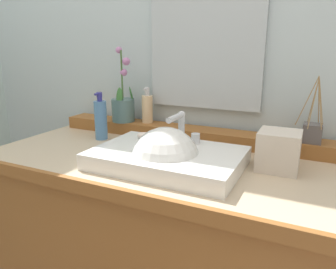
% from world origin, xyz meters
% --- Properties ---
extents(wall_back, '(3.31, 0.20, 2.54)m').
position_xyz_m(wall_back, '(0.00, 0.42, 1.27)').
color(wall_back, silver).
rests_on(wall_back, ground).
extents(vanity_cabinet, '(1.34, 0.63, 0.88)m').
position_xyz_m(vanity_cabinet, '(0.00, -0.00, 0.44)').
color(vanity_cabinet, brown).
rests_on(vanity_cabinet, ground).
extents(back_ledge, '(1.26, 0.12, 0.05)m').
position_xyz_m(back_ledge, '(0.00, 0.24, 0.91)').
color(back_ledge, brown).
rests_on(back_ledge, vanity_cabinet).
extents(sink_basin, '(0.49, 0.33, 0.26)m').
position_xyz_m(sink_basin, '(0.04, -0.09, 0.90)').
color(sink_basin, white).
rests_on(sink_basin, vanity_cabinet).
extents(soap_bar, '(0.07, 0.04, 0.02)m').
position_xyz_m(soap_bar, '(-0.09, 0.01, 0.95)').
color(soap_bar, silver).
rests_on(soap_bar, sink_basin).
extents(potted_plant, '(0.11, 0.11, 0.34)m').
position_xyz_m(potted_plant, '(-0.33, 0.23, 1.01)').
color(potted_plant, slate).
rests_on(potted_plant, back_ledge).
extents(soap_dispenser, '(0.05, 0.05, 0.16)m').
position_xyz_m(soap_dispenser, '(-0.22, 0.25, 1.00)').
color(soap_dispenser, beige).
rests_on(soap_dispenser, back_ledge).
extents(reed_diffuser, '(0.09, 0.10, 0.24)m').
position_xyz_m(reed_diffuser, '(0.47, 0.23, 0.97)').
color(reed_diffuser, '#534D4D').
rests_on(reed_diffuser, back_ledge).
extents(lotion_bottle, '(0.05, 0.06, 0.21)m').
position_xyz_m(lotion_bottle, '(-0.36, 0.09, 0.97)').
color(lotion_bottle, '#4D7FB1').
rests_on(lotion_bottle, vanity_cabinet).
extents(tissue_box, '(0.13, 0.13, 0.13)m').
position_xyz_m(tissue_box, '(0.38, 0.05, 0.94)').
color(tissue_box, beige).
rests_on(tissue_box, vanity_cabinet).
extents(mirror, '(0.49, 0.02, 0.58)m').
position_xyz_m(mirror, '(0.03, 0.31, 1.30)').
color(mirror, silver).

